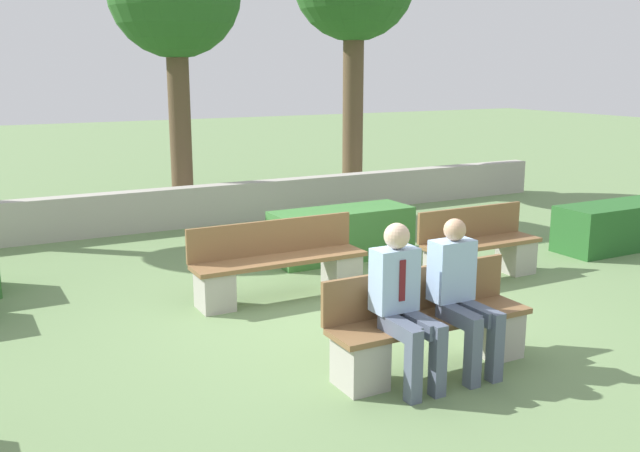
% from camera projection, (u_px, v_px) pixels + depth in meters
% --- Properties ---
extents(ground_plane, '(60.00, 60.00, 0.00)m').
position_uv_depth(ground_plane, '(342.00, 317.00, 7.65)').
color(ground_plane, '#6B8956').
extents(perimeter_wall, '(14.69, 0.30, 0.67)m').
position_uv_depth(perimeter_wall, '(191.00, 206.00, 11.97)').
color(perimeter_wall, '#ADA89E').
rests_on(perimeter_wall, ground_plane).
extents(bench_front, '(1.93, 0.48, 0.88)m').
position_uv_depth(bench_front, '(429.00, 331.00, 6.27)').
color(bench_front, brown).
rests_on(bench_front, ground_plane).
extents(bench_left_side, '(2.07, 0.48, 0.88)m').
position_uv_depth(bench_left_side, '(279.00, 268.00, 8.23)').
color(bench_left_side, brown).
rests_on(bench_left_side, ground_plane).
extents(bench_right_side, '(1.63, 0.48, 0.88)m').
position_uv_depth(bench_right_side, '(480.00, 252.00, 9.02)').
color(bench_right_side, brown).
rests_on(bench_right_side, ground_plane).
extents(person_seated_man, '(0.38, 0.64, 1.37)m').
position_uv_depth(person_seated_man, '(403.00, 297.00, 5.88)').
color(person_seated_man, '#515B70').
rests_on(person_seated_man, ground_plane).
extents(person_seated_woman, '(0.38, 0.64, 1.34)m').
position_uv_depth(person_seated_woman, '(461.00, 289.00, 6.16)').
color(person_seated_woman, '#515B70').
rests_on(person_seated_woman, ground_plane).
extents(hedge_block_mid_right, '(2.00, 0.73, 0.70)m').
position_uv_depth(hedge_block_mid_right, '(342.00, 234.00, 9.95)').
color(hedge_block_mid_right, '#3D7A38').
rests_on(hedge_block_mid_right, ground_plane).
extents(hedge_block_far_left, '(2.02, 0.72, 0.67)m').
position_uv_depth(hedge_block_far_left, '(618.00, 226.00, 10.49)').
color(hedge_block_far_left, '#286028').
rests_on(hedge_block_far_left, ground_plane).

